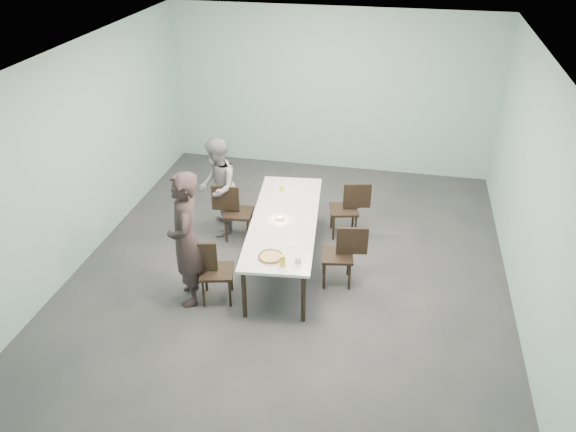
% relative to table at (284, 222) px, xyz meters
% --- Properties ---
extents(ground, '(7.00, 7.00, 0.00)m').
position_rel_table_xyz_m(ground, '(0.12, -0.05, -0.69)').
color(ground, '#333335').
rests_on(ground, ground).
extents(room_shell, '(6.02, 7.02, 3.01)m').
position_rel_table_xyz_m(room_shell, '(0.12, -0.05, 1.33)').
color(room_shell, '#9AC2BF').
rests_on(room_shell, ground).
extents(table, '(1.16, 2.68, 0.75)m').
position_rel_table_xyz_m(table, '(0.00, 0.00, 0.00)').
color(table, white).
rests_on(table, ground).
extents(chair_near_left, '(0.65, 0.51, 0.87)m').
position_rel_table_xyz_m(chair_near_left, '(-0.77, -0.99, -0.19)').
color(chair_near_left, black).
rests_on(chair_near_left, ground).
extents(chair_far_left, '(0.63, 0.46, 0.87)m').
position_rel_table_xyz_m(chair_far_left, '(-0.92, 0.55, -0.19)').
color(chair_far_left, black).
rests_on(chair_far_left, ground).
extents(chair_near_right, '(0.64, 0.48, 0.87)m').
position_rel_table_xyz_m(chair_near_right, '(0.87, -0.26, -0.19)').
color(chair_near_right, black).
rests_on(chair_near_right, ground).
extents(chair_far_right, '(0.65, 0.50, 0.87)m').
position_rel_table_xyz_m(chair_far_right, '(0.81, 1.01, -0.19)').
color(chair_far_right, black).
rests_on(chair_far_right, ground).
extents(diner_near, '(0.64, 0.78, 1.83)m').
position_rel_table_xyz_m(diner_near, '(-1.04, -1.03, 0.22)').
color(diner_near, black).
rests_on(diner_near, ground).
extents(diner_far, '(0.76, 0.88, 1.55)m').
position_rel_table_xyz_m(diner_far, '(-1.19, 0.68, 0.08)').
color(diner_far, gray).
rests_on(diner_far, ground).
extents(pizza, '(0.34, 0.34, 0.04)m').
position_rel_table_xyz_m(pizza, '(0.04, -0.97, 0.08)').
color(pizza, white).
rests_on(pizza, table).
extents(side_plate, '(0.18, 0.18, 0.01)m').
position_rel_table_xyz_m(side_plate, '(0.22, -0.60, 0.06)').
color(side_plate, white).
rests_on(side_plate, table).
extents(beer_glass, '(0.08, 0.08, 0.15)m').
position_rel_table_xyz_m(beer_glass, '(0.22, -1.11, 0.13)').
color(beer_glass, yellow).
rests_on(beer_glass, table).
extents(water_tumbler, '(0.08, 0.08, 0.09)m').
position_rel_table_xyz_m(water_tumbler, '(0.38, -1.01, 0.10)').
color(water_tumbler, silver).
rests_on(water_tumbler, table).
extents(tealight, '(0.06, 0.06, 0.05)m').
position_rel_table_xyz_m(tealight, '(-0.06, -0.03, 0.08)').
color(tealight, silver).
rests_on(tealight, table).
extents(amber_tumbler, '(0.07, 0.07, 0.08)m').
position_rel_table_xyz_m(amber_tumbler, '(-0.21, 0.80, 0.10)').
color(amber_tumbler, yellow).
rests_on(amber_tumbler, table).
extents(menu, '(0.32, 0.25, 0.01)m').
position_rel_table_xyz_m(menu, '(-0.17, 0.83, 0.06)').
color(menu, silver).
rests_on(menu, table).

